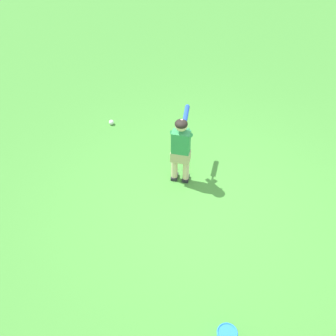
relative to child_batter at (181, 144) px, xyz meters
name	(u,v)px	position (x,y,z in m)	size (l,w,h in m)	color
ground_plane	(201,204)	(-0.54, 0.26, -0.65)	(40.00, 40.00, 0.00)	#479338
child_batter	(181,144)	(0.00, 0.00, 0.00)	(0.47, 0.73, 1.08)	#232328
play_ball_far_left	(111,122)	(1.74, -0.41, -0.61)	(0.09, 0.09, 0.09)	white
toy_bucket	(227,336)	(-1.80, 1.75, -0.55)	(0.22, 0.22, 0.19)	#2884DB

